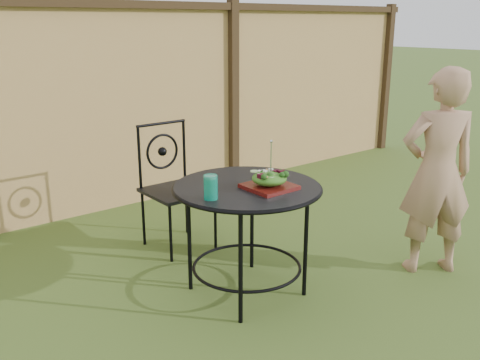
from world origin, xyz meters
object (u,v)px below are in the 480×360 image
at_px(patio_table, 247,207).
at_px(patio_chair, 174,183).
at_px(diner, 437,173).
at_px(salad_plate, 269,187).

xyz_separation_m(patio_table, patio_chair, (0.06, 0.95, -0.08)).
distance_m(diner, salad_plate, 1.22).
relative_size(diner, salad_plate, 5.25).
bearing_deg(salad_plate, patio_table, 115.28).
xyz_separation_m(patio_table, diner, (1.22, -0.54, 0.12)).
bearing_deg(patio_chair, diner, -52.34).
distance_m(patio_chair, diner, 1.90).
bearing_deg(patio_chair, patio_table, -93.70).
distance_m(patio_table, diner, 1.34).
bearing_deg(patio_chair, salad_plate, -89.95).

